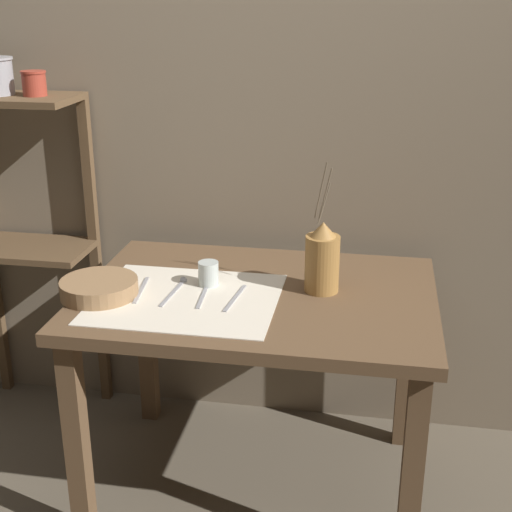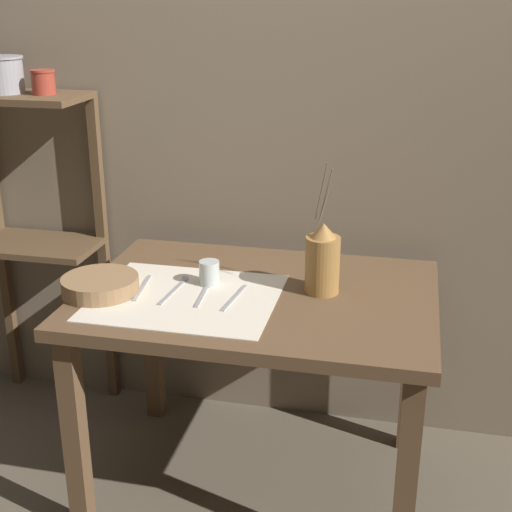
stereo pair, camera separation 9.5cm
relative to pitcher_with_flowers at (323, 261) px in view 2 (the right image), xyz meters
The scene contains 14 objects.
ground_plane 0.86m from the pitcher_with_flowers, 167.29° to the right, with size 12.00×12.00×0.00m, color brown.
stone_wall_back 0.62m from the pitcher_with_flowers, 112.92° to the left, with size 7.00×0.06×2.40m.
wooden_table 0.29m from the pitcher_with_flowers, 167.29° to the right, with size 1.11×0.79×0.73m.
wooden_shelf_unit 1.19m from the pitcher_with_flowers, 164.73° to the left, with size 0.49×0.28×1.27m.
linen_cloth 0.44m from the pitcher_with_flowers, 161.20° to the right, with size 0.56×0.48×0.00m.
pitcher_with_flowers is the anchor object (origin of this frame).
wooden_bowl 0.70m from the pitcher_with_flowers, 166.52° to the right, with size 0.24×0.24×0.05m.
glass_tumbler_near 0.37m from the pitcher_with_flowers, behind, with size 0.07×0.07×0.08m.
knife_center 0.58m from the pitcher_with_flowers, 169.42° to the right, with size 0.04×0.20×0.00m.
spoon_outer 0.46m from the pitcher_with_flowers, behind, with size 0.03×0.21×0.02m.
fork_outer 0.39m from the pitcher_with_flowers, 163.17° to the right, with size 0.03×0.20×0.00m.
fork_inner 0.30m from the pitcher_with_flowers, 155.61° to the right, with size 0.03×0.20×0.00m.
metal_pot_large 1.33m from the pitcher_with_flowers, 167.18° to the left, with size 0.16×0.16×0.13m.
metal_pot_small 1.18m from the pitcher_with_flowers, 165.32° to the left, with size 0.09×0.09×0.09m.
Camera 2 is at (0.44, -2.01, 1.62)m, focal length 50.00 mm.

